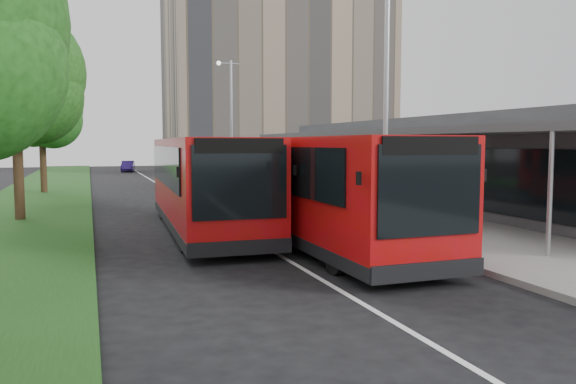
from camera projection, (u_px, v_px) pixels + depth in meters
name	position (u px, v px, depth m)	size (l,w,h in m)	color
ground	(279.00, 255.00, 14.51)	(120.00, 120.00, 0.00)	black
pavement	(268.00, 188.00, 35.28)	(5.00, 80.00, 0.15)	slate
grass_verge	(43.00, 195.00, 30.94)	(5.00, 80.00, 0.10)	#1A4716
lane_centre_line	(185.00, 200.00, 28.59)	(0.12, 70.00, 0.01)	silver
kerb_dashes	(229.00, 191.00, 33.44)	(0.12, 56.00, 0.01)	silver
office_block	(277.00, 84.00, 57.82)	(22.00, 12.00, 18.00)	gray
station_building	(449.00, 162.00, 25.46)	(7.70, 26.00, 4.00)	#333336
tree_mid	(14.00, 81.00, 20.22)	(4.92, 4.92, 7.91)	black
tree_far	(41.00, 111.00, 31.52)	(4.52, 4.52, 7.23)	black
lamp_post_near	(384.00, 84.00, 17.35)	(1.44, 0.28, 8.00)	#999CA1
lamp_post_far	(230.00, 115.00, 36.12)	(1.44, 0.28, 8.00)	#999CA1
bus_main	(321.00, 190.00, 15.82)	(2.92, 10.77, 3.04)	#B00913
bus_second	(206.00, 184.00, 18.27)	(3.19, 10.80, 3.03)	#B00913
litter_bin	(312.00, 191.00, 26.48)	(0.52, 0.52, 0.94)	#331E14
bollard	(253.00, 181.00, 34.29)	(0.14, 0.14, 0.88)	yellow
car_near	(171.00, 168.00, 50.38)	(1.60, 3.97, 1.35)	#5F110D
car_far	(128.00, 166.00, 56.47)	(1.17, 3.35, 1.10)	navy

